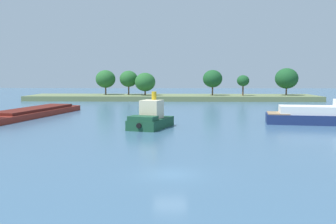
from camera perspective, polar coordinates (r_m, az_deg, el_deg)
name	(u,v)px	position (r m, az deg, el deg)	size (l,w,h in m)	color
ground_plane	(170,174)	(30.85, 0.34, -8.95)	(400.00, 400.00, 0.00)	#3D607F
treeline_island	(177,91)	(121.81, 1.36, 2.97)	(87.35, 17.53, 9.70)	#66754C
tugboat	(151,119)	(56.99, -2.52, -0.97)	(6.51, 9.19, 5.20)	#19472D
cargo_barge	(27,112)	(75.89, -19.59, -0.06)	(11.17, 30.72, 5.63)	maroon
small_motorboat	(154,110)	(83.45, -2.02, 0.29)	(2.28, 5.35, 0.99)	#19472D
white_riverboat	(326,116)	(66.21, 21.84, -0.49)	(18.82, 8.03, 5.30)	navy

